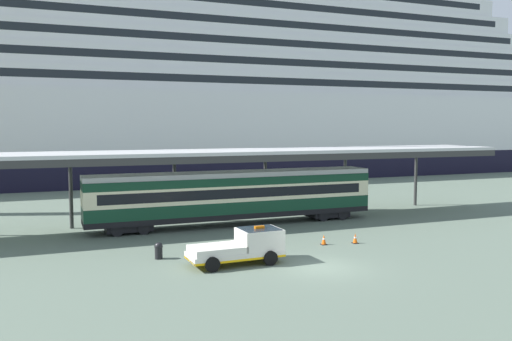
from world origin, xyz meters
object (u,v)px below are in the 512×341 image
at_px(service_truck, 244,246).
at_px(traffic_cone_far, 324,240).
at_px(train_carriage, 234,195).
at_px(cruise_ship, 105,90).
at_px(traffic_cone_near, 355,238).
at_px(quay_bollard, 159,250).
at_px(traffic_cone_mid, 248,244).

xyz_separation_m(service_truck, traffic_cone_far, (6.33, 2.40, -0.66)).
relative_size(train_carriage, traffic_cone_far, 33.13).
distance_m(cruise_ship, traffic_cone_far, 51.06).
bearing_deg(cruise_ship, traffic_cone_near, -78.06).
bearing_deg(traffic_cone_near, quay_bollard, 176.90).
distance_m(train_carriage, traffic_cone_mid, 8.37).
distance_m(service_truck, traffic_cone_far, 6.80).
xyz_separation_m(train_carriage, traffic_cone_near, (5.18, -8.91, -1.98)).
distance_m(cruise_ship, service_truck, 52.59).
relative_size(traffic_cone_mid, traffic_cone_far, 0.96).
bearing_deg(traffic_cone_far, train_carriage, 109.99).
bearing_deg(traffic_cone_mid, traffic_cone_far, -6.85).
xyz_separation_m(traffic_cone_near, traffic_cone_far, (-2.08, 0.40, 0.00)).
height_order(cruise_ship, service_truck, cruise_ship).
bearing_deg(traffic_cone_mid, traffic_cone_near, -8.03).
distance_m(train_carriage, service_truck, 11.46).
bearing_deg(cruise_ship, train_carriage, -82.60).
height_order(cruise_ship, traffic_cone_mid, cruise_ship).
distance_m(cruise_ship, train_carriage, 41.96).
bearing_deg(traffic_cone_mid, quay_bollard, -176.84).
height_order(train_carriage, traffic_cone_near, train_carriage).
height_order(train_carriage, traffic_cone_far, train_carriage).
relative_size(service_truck, traffic_cone_far, 7.86).
bearing_deg(quay_bollard, traffic_cone_near, -3.10).
bearing_deg(traffic_cone_near, cruise_ship, 101.94).
bearing_deg(train_carriage, traffic_cone_near, -59.84).
bearing_deg(traffic_cone_far, cruise_ship, 99.68).
relative_size(service_truck, traffic_cone_mid, 8.16).
relative_size(service_truck, quay_bollard, 5.48).
bearing_deg(service_truck, cruise_ship, 92.24).
height_order(train_carriage, quay_bollard, train_carriage).
bearing_deg(service_truck, traffic_cone_far, 20.75).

